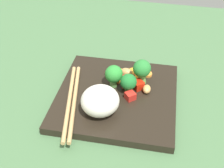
# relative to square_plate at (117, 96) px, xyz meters

# --- Properties ---
(ground_plane) EXTENTS (1.10, 1.10, 0.02)m
(ground_plane) POSITION_rel_square_plate_xyz_m (0.00, 0.00, -0.02)
(ground_plane) COLOR #486E45
(square_plate) EXTENTS (0.27, 0.27, 0.02)m
(square_plate) POSITION_rel_square_plate_xyz_m (0.00, 0.00, 0.00)
(square_plate) COLOR black
(square_plate) RESTS_ON ground_plane
(rice_mound) EXTENTS (0.11, 0.11, 0.06)m
(rice_mound) POSITION_rel_square_plate_xyz_m (0.02, 0.06, 0.04)
(rice_mound) COLOR white
(rice_mound) RESTS_ON square_plate
(broccoli_floret_0) EXTENTS (0.04, 0.04, 0.05)m
(broccoli_floret_0) POSITION_rel_square_plate_xyz_m (-0.02, -0.01, 0.04)
(broccoli_floret_0) COLOR #6BB14C
(broccoli_floret_0) RESTS_ON square_plate
(broccoli_floret_1) EXTENTS (0.04, 0.04, 0.05)m
(broccoli_floret_1) POSITION_rel_square_plate_xyz_m (0.01, -0.03, 0.04)
(broccoli_floret_1) COLOR #5C9148
(broccoli_floret_1) RESTS_ON square_plate
(broccoli_floret_2) EXTENTS (0.04, 0.04, 0.06)m
(broccoli_floret_2) POSITION_rel_square_plate_xyz_m (-0.05, -0.05, 0.05)
(broccoli_floret_2) COLOR #71A84D
(broccoli_floret_2) RESTS_ON square_plate
(carrot_slice_0) EXTENTS (0.04, 0.04, 0.01)m
(carrot_slice_0) POSITION_rel_square_plate_xyz_m (0.01, -0.07, 0.01)
(carrot_slice_0) COLOR orange
(carrot_slice_0) RESTS_ON square_plate
(carrot_slice_1) EXTENTS (0.04, 0.04, 0.01)m
(carrot_slice_1) POSITION_rel_square_plate_xyz_m (0.01, -0.04, 0.01)
(carrot_slice_1) COLOR orange
(carrot_slice_1) RESTS_ON square_plate
(carrot_slice_2) EXTENTS (0.03, 0.03, 0.01)m
(carrot_slice_2) POSITION_rel_square_plate_xyz_m (-0.06, -0.08, 0.01)
(carrot_slice_2) COLOR orange
(carrot_slice_2) RESTS_ON square_plate
(carrot_slice_3) EXTENTS (0.03, 0.03, 0.01)m
(carrot_slice_3) POSITION_rel_square_plate_xyz_m (-0.03, -0.06, 0.01)
(carrot_slice_3) COLOR orange
(carrot_slice_3) RESTS_ON square_plate
(carrot_slice_4) EXTENTS (0.03, 0.03, 0.01)m
(carrot_slice_4) POSITION_rel_square_plate_xyz_m (-0.02, -0.08, 0.01)
(carrot_slice_4) COLOR orange
(carrot_slice_4) RESTS_ON square_plate
(carrot_slice_5) EXTENTS (0.03, 0.03, 0.01)m
(carrot_slice_5) POSITION_rel_square_plate_xyz_m (0.03, -0.06, 0.01)
(carrot_slice_5) COLOR orange
(carrot_slice_5) RESTS_ON square_plate
(pepper_chunk_0) EXTENTS (0.03, 0.03, 0.02)m
(pepper_chunk_0) POSITION_rel_square_plate_xyz_m (-0.03, 0.01, 0.02)
(pepper_chunk_0) COLOR red
(pepper_chunk_0) RESTS_ON square_plate
(pepper_chunk_1) EXTENTS (0.03, 0.03, 0.02)m
(pepper_chunk_1) POSITION_rel_square_plate_xyz_m (-0.04, -0.03, 0.02)
(pepper_chunk_1) COLOR red
(pepper_chunk_1) RESTS_ON square_plate
(pepper_chunk_2) EXTENTS (0.04, 0.04, 0.02)m
(pepper_chunk_2) POSITION_rel_square_plate_xyz_m (-0.02, -0.04, 0.02)
(pepper_chunk_2) COLOR red
(pepper_chunk_2) RESTS_ON square_plate
(chicken_piece_0) EXTENTS (0.03, 0.03, 0.02)m
(chicken_piece_0) POSITION_rel_square_plate_xyz_m (-0.01, -0.07, 0.02)
(chicken_piece_0) COLOR tan
(chicken_piece_0) RESTS_ON square_plate
(chicken_piece_1) EXTENTS (0.02, 0.03, 0.02)m
(chicken_piece_1) POSITION_rel_square_plate_xyz_m (-0.06, -0.02, 0.02)
(chicken_piece_1) COLOR tan
(chicken_piece_1) RESTS_ON square_plate
(chopstick_pair) EXTENTS (0.07, 0.23, 0.01)m
(chopstick_pair) POSITION_rel_square_plate_xyz_m (0.09, 0.05, 0.01)
(chopstick_pair) COLOR tan
(chopstick_pair) RESTS_ON square_plate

